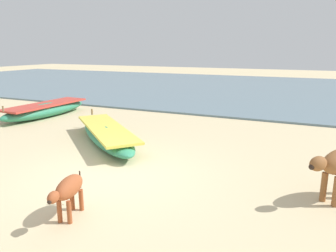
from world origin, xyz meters
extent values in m
plane|color=beige|center=(0.00, 0.00, 0.00)|extent=(80.00, 80.00, 0.00)
cube|color=slate|center=(0.00, 16.96, 0.04)|extent=(60.00, 20.00, 0.08)
ellipsoid|color=#338C66|center=(-1.61, 2.08, 0.24)|extent=(3.97, 3.65, 0.48)
cube|color=#EAD84C|center=(-1.61, 2.08, 0.44)|extent=(3.56, 3.29, 0.07)
cube|color=olive|center=(-1.86, 2.30, 0.37)|extent=(0.64, 0.70, 0.04)
cylinder|color=olive|center=(-3.13, 3.42, 0.58)|extent=(0.06, 0.06, 0.20)
ellipsoid|color=#338C66|center=(-6.10, 4.25, 0.27)|extent=(1.22, 4.23, 0.54)
cube|color=#CC3F33|center=(-6.10, 4.25, 0.50)|extent=(1.18, 3.72, 0.07)
cube|color=olive|center=(-6.11, 3.93, 0.42)|extent=(0.94, 0.15, 0.04)
cylinder|color=olive|center=(-6.16, 2.32, 0.64)|extent=(0.06, 0.06, 0.20)
ellipsoid|color=brown|center=(4.03, 0.17, 0.83)|extent=(0.39, 0.42, 0.26)
sphere|color=#2D2119|center=(3.94, 0.04, 0.80)|extent=(0.14, 0.14, 0.10)
cylinder|color=brown|center=(4.37, 0.43, 0.28)|extent=(0.11, 0.11, 0.55)
cylinder|color=brown|center=(4.18, 0.57, 0.28)|extent=(0.11, 0.11, 0.55)
ellipsoid|color=#9E4C28|center=(0.36, -1.77, 0.52)|extent=(0.49, 0.81, 0.33)
ellipsoid|color=#9E4C28|center=(0.49, -2.26, 0.58)|extent=(0.21, 0.28, 0.18)
sphere|color=#2D2119|center=(0.52, -2.37, 0.56)|extent=(0.08, 0.08, 0.07)
cylinder|color=#9E4C28|center=(0.50, -1.96, 0.19)|extent=(0.08, 0.08, 0.38)
cylinder|color=#9E4C28|center=(0.34, -2.01, 0.19)|extent=(0.08, 0.08, 0.38)
cylinder|color=#9E4C28|center=(0.39, -1.54, 0.19)|extent=(0.08, 0.08, 0.38)
cylinder|color=#9E4C28|center=(0.23, -1.58, 0.19)|extent=(0.08, 0.08, 0.38)
cylinder|color=#2D2119|center=(0.26, -1.38, 0.49)|extent=(0.02, 0.02, 0.31)
camera|label=1|loc=(3.89, -5.61, 2.73)|focal=34.93mm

